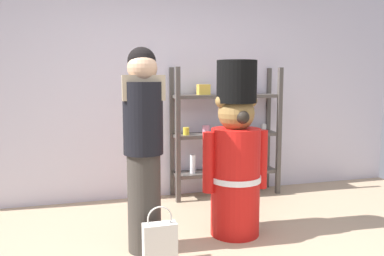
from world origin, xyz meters
TOP-DOWN VIEW (x-y plane):
  - back_wall at (0.00, 2.20)m, footprint 6.40×0.12m
  - merchandise_shelf at (0.77, 1.98)m, footprint 1.32×0.35m
  - teddy_bear_guard at (0.40, 0.77)m, footprint 0.62×0.46m
  - person_shopper at (-0.45, 0.66)m, footprint 0.34×0.32m
  - shopping_bag at (-0.38, 0.39)m, footprint 0.26×0.11m

SIDE VIEW (x-z plane):
  - shopping_bag at x=-0.38m, z-range -0.06..0.39m
  - teddy_bear_guard at x=0.40m, z-range -0.07..1.51m
  - merchandise_shelf at x=0.77m, z-range 0.00..1.54m
  - person_shopper at x=-0.45m, z-range 0.06..1.73m
  - back_wall at x=0.00m, z-range 0.00..2.60m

